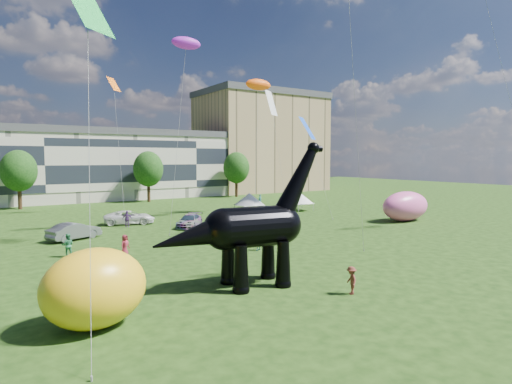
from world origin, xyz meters
TOP-DOWN VIEW (x-y plane):
  - ground at (0.00, 0.00)m, footprint 220.00×220.00m
  - terrace_row at (-8.00, 62.00)m, footprint 78.00×11.00m
  - apartment_block at (40.00, 65.00)m, footprint 28.00×18.00m
  - tree_mid_left at (-12.00, 53.00)m, footprint 5.20×5.20m
  - tree_mid_right at (8.00, 53.00)m, footprint 5.20×5.20m
  - tree_far_right at (26.00, 53.00)m, footprint 5.20×5.20m
  - dinosaur_sculpture at (-3.98, 1.13)m, footprint 11.10×3.58m
  - car_grey at (-9.88, 22.50)m, footprint 5.24×3.61m
  - car_white at (-2.65, 29.15)m, footprint 6.24×4.34m
  - car_dark at (2.28, 23.27)m, footprint 4.72×5.01m
  - gazebo_near at (14.27, 29.73)m, footprint 4.40×4.40m
  - gazebo_far at (22.14, 28.30)m, footprint 3.83×3.83m
  - inflatable_pink at (26.40, 13.17)m, footprint 7.34×3.75m
  - inflatable_yellow at (-13.16, -0.46)m, footprint 5.23×4.31m
  - visitors at (-1.51, 16.72)m, footprint 51.61×41.24m
  - kites at (12.25, 15.23)m, footprint 63.14×45.77m

SIDE VIEW (x-z plane):
  - ground at x=0.00m, z-range 0.00..0.00m
  - car_dark at x=2.28m, z-range 0.00..1.42m
  - car_white at x=-2.65m, z-range 0.00..1.58m
  - car_grey at x=-9.88m, z-range 0.00..1.64m
  - visitors at x=-1.51m, z-range -0.05..1.82m
  - inflatable_pink at x=26.40m, z-range 0.00..3.64m
  - inflatable_yellow at x=-13.16m, z-range 0.00..3.64m
  - gazebo_far at x=22.14m, z-range 0.54..3.19m
  - gazebo_near at x=14.27m, z-range 0.58..3.45m
  - dinosaur_sculpture at x=-3.98m, z-range -1.11..7.92m
  - terrace_row at x=-8.00m, z-range 0.00..12.00m
  - tree_mid_left at x=-12.00m, z-range 1.57..11.01m
  - tree_mid_right at x=8.00m, z-range 1.57..11.01m
  - tree_far_right at x=26.00m, z-range 1.57..11.01m
  - apartment_block at x=40.00m, z-range 0.00..22.00m
  - kites at x=12.25m, z-range 7.81..37.03m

